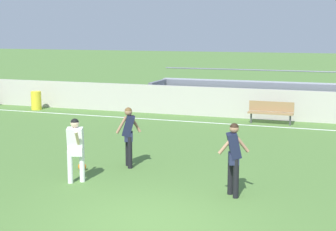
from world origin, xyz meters
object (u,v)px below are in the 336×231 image
object	(u,v)px
player_dark_pressing_high	(234,153)
soccer_ball	(82,167)
player_white_trailing_run	(75,145)
bench_near_wall_gap	(271,111)
player_dark_on_ball	(129,132)
trash_bin	(36,100)
bleacher_stand	(326,99)

from	to	relation	value
player_dark_pressing_high	soccer_ball	world-z (taller)	player_dark_pressing_high
player_white_trailing_run	player_dark_pressing_high	size ratio (longest dim) A/B	0.95
player_white_trailing_run	player_dark_pressing_high	distance (m)	3.90
bench_near_wall_gap	player_white_trailing_run	bearing A→B (deg)	-109.07
soccer_ball	bench_near_wall_gap	bearing A→B (deg)	66.65
player_dark_on_ball	soccer_ball	distance (m)	1.56
bench_near_wall_gap	trash_bin	distance (m)	11.08
bench_near_wall_gap	soccer_ball	xyz separation A→B (m)	(-3.76, -8.71, -0.44)
bleacher_stand	player_dark_pressing_high	size ratio (longest dim) A/B	9.51
trash_bin	player_dark_on_ball	bearing A→B (deg)	-43.67
player_dark_on_ball	soccer_ball	xyz separation A→B (m)	(-1.04, -0.77, -0.88)
trash_bin	soccer_ball	distance (m)	11.42
bleacher_stand	soccer_ball	size ratio (longest dim) A/B	73.03
bleacher_stand	bench_near_wall_gap	bearing A→B (deg)	-123.89
trash_bin	player_white_trailing_run	distance (m)	12.45
player_dark_pressing_high	soccer_ball	distance (m)	4.44
trash_bin	player_dark_on_ball	distance (m)	11.57
player_dark_on_ball	soccer_ball	bearing A→B (deg)	-143.38
player_white_trailing_run	soccer_ball	size ratio (longest dim) A/B	7.33
bleacher_stand	player_dark_on_ball	bearing A→B (deg)	-113.39
player_white_trailing_run	soccer_ball	world-z (taller)	player_white_trailing_run
bench_near_wall_gap	soccer_ball	distance (m)	9.50
soccer_ball	bleacher_stand	bearing A→B (deg)	63.77
player_dark_on_ball	bench_near_wall_gap	bearing A→B (deg)	71.07
bench_near_wall_gap	player_dark_on_ball	bearing A→B (deg)	-108.93
trash_bin	player_dark_pressing_high	world-z (taller)	player_dark_pressing_high
trash_bin	player_white_trailing_run	world-z (taller)	player_white_trailing_run
bleacher_stand	soccer_ball	bearing A→B (deg)	-116.23
bleacher_stand	player_white_trailing_run	size ratio (longest dim) A/B	9.97
player_dark_pressing_high	trash_bin	bearing A→B (deg)	140.75
bleacher_stand	player_white_trailing_run	xyz separation A→B (m)	(-5.35, -12.69, 0.22)
player_white_trailing_run	player_dark_on_ball	size ratio (longest dim) A/B	0.97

